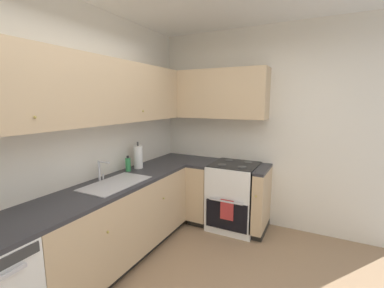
% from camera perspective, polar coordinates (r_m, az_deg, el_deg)
% --- Properties ---
extents(wall_back, '(4.13, 0.05, 2.70)m').
position_cam_1_polar(wall_back, '(2.72, -28.23, 0.37)').
color(wall_back, silver).
rests_on(wall_back, ground_plane).
extents(wall_right, '(0.05, 3.13, 2.70)m').
position_cam_1_polar(wall_right, '(3.65, 16.08, 3.19)').
color(wall_right, silver).
rests_on(wall_right, ground_plane).
extents(lower_cabinets_back, '(1.99, 0.62, 0.85)m').
position_cam_1_polar(lower_cabinets_back, '(3.01, -16.25, -16.47)').
color(lower_cabinets_back, tan).
rests_on(lower_cabinets_back, ground_plane).
extents(countertop_back, '(3.20, 0.60, 0.03)m').
position_cam_1_polar(countertop_back, '(2.84, -16.66, -8.54)').
color(countertop_back, '#2D2D33').
rests_on(countertop_back, lower_cabinets_back).
extents(lower_cabinets_right, '(0.62, 1.03, 0.85)m').
position_cam_1_polar(lower_cabinets_right, '(3.68, 6.86, -11.22)').
color(lower_cabinets_right, tan).
rests_on(lower_cabinets_right, ground_plane).
extents(countertop_right, '(0.60, 1.03, 0.03)m').
position_cam_1_polar(countertop_right, '(3.55, 6.99, -4.62)').
color(countertop_right, '#2D2D33').
rests_on(countertop_right, lower_cabinets_right).
extents(oven_range, '(0.68, 0.62, 1.03)m').
position_cam_1_polar(oven_range, '(3.64, 9.36, -11.16)').
color(oven_range, white).
rests_on(oven_range, ground_plane).
extents(upper_cabinets_back, '(2.88, 0.34, 0.66)m').
position_cam_1_polar(upper_cabinets_back, '(2.70, -22.21, 10.83)').
color(upper_cabinets_back, tan).
extents(upper_cabinets_right, '(0.32, 1.55, 0.66)m').
position_cam_1_polar(upper_cabinets_right, '(3.67, 4.27, 10.96)').
color(upper_cabinets_right, tan).
extents(sink, '(0.71, 0.40, 0.10)m').
position_cam_1_polar(sink, '(2.82, -16.46, -9.19)').
color(sink, '#B7B7BC').
rests_on(sink, countertop_back).
extents(faucet, '(0.07, 0.16, 0.22)m').
position_cam_1_polar(faucet, '(2.92, -19.56, -5.17)').
color(faucet, silver).
rests_on(faucet, countertop_back).
extents(soap_bottle, '(0.06, 0.06, 0.19)m').
position_cam_1_polar(soap_bottle, '(3.23, -14.00, -4.40)').
color(soap_bottle, '#338C4C').
rests_on(soap_bottle, countertop_back).
extents(paper_towel_roll, '(0.11, 0.11, 0.35)m').
position_cam_1_polar(paper_towel_roll, '(3.33, -11.85, -2.84)').
color(paper_towel_roll, white).
rests_on(paper_towel_roll, countertop_back).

